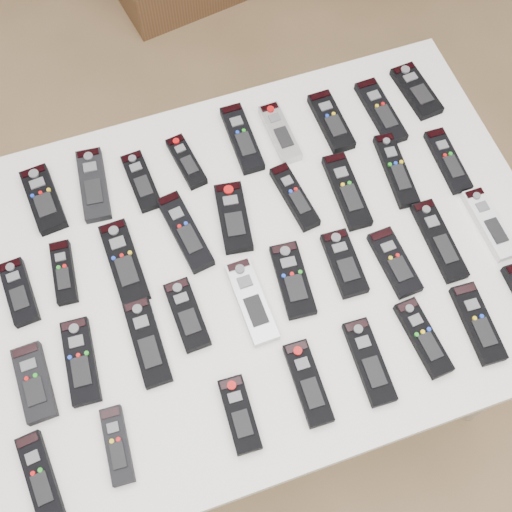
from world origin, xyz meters
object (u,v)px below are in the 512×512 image
object	(u,v)px
remote_0	(44,199)
remote_28	(40,477)
remote_13	(233,217)
remote_23	(293,280)
remote_29	(117,445)
remote_17	(448,161)
remote_27	(489,224)
remote_3	(186,162)
remote_7	(381,111)
remote_26	(439,241)
remote_12	(185,232)
remote_31	(308,383)
remote_5	(280,133)
remote_16	(396,170)
remote_6	(331,122)
remote_18	(34,383)
remote_1	(93,185)
remote_32	(369,362)
remote_20	(147,342)
remote_11	(124,262)
remote_25	(394,262)
remote_21	(187,315)
remote_24	(344,263)
remote_10	(64,273)
remote_33	(423,338)
remote_4	(242,138)
table	(256,271)
remote_15	(347,191)
remote_30	(240,414)
remote_34	(478,323)
remote_19	(81,361)
remote_9	(19,292)
remote_2	(141,181)

from	to	relation	value
remote_0	remote_28	distance (m)	0.59
remote_13	remote_23	bearing A→B (deg)	-59.80
remote_28	remote_29	size ratio (longest dim) A/B	1.14
remote_17	remote_27	xyz separation A→B (m)	(0.01, -0.18, 0.00)
remote_3	remote_27	world-z (taller)	remote_3
remote_7	remote_26	distance (m)	0.36
remote_12	remote_31	bearing A→B (deg)	-79.81
remote_5	remote_31	bearing A→B (deg)	-106.18
remote_5	remote_16	size ratio (longest dim) A/B	0.85
remote_6	remote_18	xyz separation A→B (m)	(-0.78, -0.39, 0.00)
remote_1	remote_32	distance (m)	0.71
remote_6	remote_20	size ratio (longest dim) A/B	0.90
remote_11	remote_25	size ratio (longest dim) A/B	1.24
remote_21	remote_27	world-z (taller)	remote_21
remote_24	remote_25	world-z (taller)	remote_24
remote_26	remote_28	distance (m)	0.92
remote_10	remote_17	size ratio (longest dim) A/B	0.84
remote_27	remote_28	xyz separation A→B (m)	(-1.02, -0.20, 0.00)
remote_0	remote_3	xyz separation A→B (m)	(0.33, -0.01, -0.00)
remote_32	remote_33	xyz separation A→B (m)	(0.12, 0.01, 0.00)
remote_4	remote_21	world-z (taller)	same
table	remote_15	size ratio (longest dim) A/B	6.66
remote_10	remote_11	bearing A→B (deg)	-3.30
remote_16	remote_29	bearing A→B (deg)	-147.67
remote_15	remote_4	bearing A→B (deg)	132.27
remote_15	remote_30	world-z (taller)	same
remote_34	remote_13	bearing A→B (deg)	138.02
remote_0	remote_34	bearing A→B (deg)	-41.71
remote_4	remote_26	size ratio (longest dim) A/B	0.96
remote_27	remote_23	bearing A→B (deg)	177.63
remote_4	remote_30	bearing A→B (deg)	-108.44
table	remote_6	bearing A→B (deg)	44.35
remote_10	remote_16	world-z (taller)	same
table	remote_3	distance (m)	0.30
remote_3	remote_13	distance (m)	0.18
remote_13	remote_15	xyz separation A→B (m)	(0.26, -0.02, 0.00)
remote_0	remote_29	world-z (taller)	remote_0
remote_19	remote_32	distance (m)	0.57
remote_6	remote_24	size ratio (longest dim) A/B	1.12
remote_10	remote_28	bearing A→B (deg)	-103.23
remote_7	remote_31	bearing A→B (deg)	-128.07
remote_5	remote_9	distance (m)	0.68
remote_12	remote_26	world-z (taller)	remote_12
remote_2	remote_28	size ratio (longest dim) A/B	0.92
remote_12	remote_4	bearing A→B (deg)	36.32
remote_5	remote_17	size ratio (longest dim) A/B	0.96
remote_26	remote_32	bearing A→B (deg)	-140.51
remote_15	remote_0	bearing A→B (deg)	165.15
remote_24	remote_28	distance (m)	0.72
remote_27	remote_21	bearing A→B (deg)	178.53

